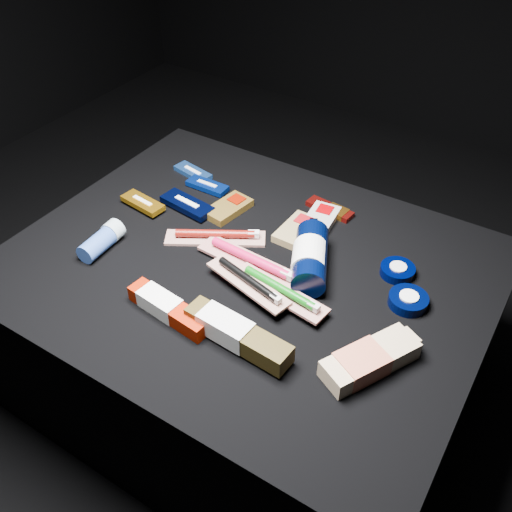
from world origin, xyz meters
The scene contains 21 objects.
ground centered at (0.00, 0.00, 0.00)m, with size 3.00×3.00×0.00m, color black.
cloth_table centered at (0.00, 0.00, 0.20)m, with size 0.98×0.78×0.40m, color black.
luna_bar_0 centered at (-0.31, 0.22, 0.41)m, with size 0.11×0.06×0.01m.
luna_bar_1 centered at (-0.24, 0.18, 0.41)m, with size 0.11×0.04×0.01m.
luna_bar_2 centered at (-0.22, 0.09, 0.41)m, with size 0.14×0.07×0.02m.
luna_bar_3 centered at (-0.32, 0.04, 0.41)m, with size 0.12×0.05×0.01m.
clif_bar_0 centered at (-0.14, 0.14, 0.41)m, with size 0.08×0.12×0.02m.
clif_bar_1 centered at (0.06, 0.21, 0.41)m, with size 0.07×0.12×0.02m.
clif_bar_2 centered at (0.04, 0.15, 0.41)m, with size 0.06×0.12×0.02m.
power_bar centered at (0.07, 0.26, 0.41)m, with size 0.12×0.05×0.01m.
lotion_bottle centered at (0.12, 0.05, 0.43)m, with size 0.13×0.22×0.07m.
cream_tin_upper centered at (0.28, 0.14, 0.41)m, with size 0.07×0.07×0.02m.
cream_tin_lower centered at (0.33, 0.06, 0.41)m, with size 0.08×0.08×0.02m.
bodywash_bottle centered at (0.32, -0.12, 0.42)m, with size 0.14×0.19×0.04m.
deodorant_stick centered at (-0.29, -0.12, 0.42)m, with size 0.05×0.11×0.05m.
toothbrush_pack_0 centered at (-0.10, 0.03, 0.41)m, with size 0.22×0.16×0.02m.
toothbrush_pack_1 centered at (0.01, -0.01, 0.42)m, with size 0.24×0.07×0.03m.
toothbrush_pack_2 centered at (0.11, -0.05, 0.42)m, with size 0.21×0.08×0.02m.
toothbrush_pack_3 centered at (0.05, -0.07, 0.43)m, with size 0.20×0.09×0.02m.
toothpaste_carton_red centered at (-0.05, -0.20, 0.42)m, with size 0.19×0.06×0.04m.
toothpaste_carton_green centered at (0.10, -0.19, 0.43)m, with size 0.22×0.06×0.04m.
Camera 1 is at (0.49, -0.75, 1.19)m, focal length 40.00 mm.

